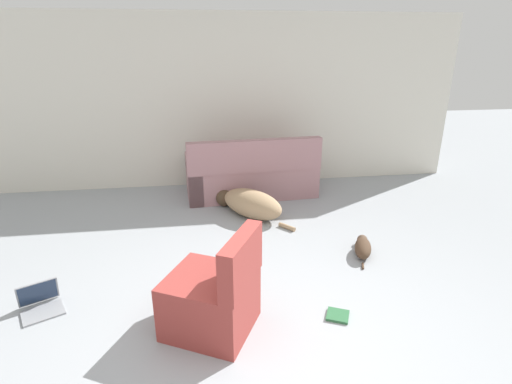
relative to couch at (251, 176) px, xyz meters
name	(u,v)px	position (x,y,z in m)	size (l,w,h in m)	color
ground_plane	(275,359)	(-0.26, -3.31, -0.29)	(20.00, 20.00, 0.00)	#999EA3
wall_back	(229,102)	(-0.26, 0.58, 0.98)	(7.16, 0.06, 2.55)	silver
couch	(251,176)	(0.00, 0.00, 0.00)	(1.91, 0.95, 0.89)	#A3757A
dog	(250,203)	(-0.12, -0.77, -0.12)	(0.97, 1.11, 0.35)	#A38460
cat	(363,247)	(0.95, -1.94, -0.21)	(0.31, 0.58, 0.16)	#473323
laptop_open	(40,301)	(-2.13, -2.46, -0.21)	(0.42, 0.42, 0.24)	gray
book_green	(338,316)	(0.34, -2.92, -0.28)	(0.23, 0.23, 0.02)	#2D663D
side_chair	(214,297)	(-0.67, -2.91, 0.00)	(0.84, 0.82, 0.85)	#993833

